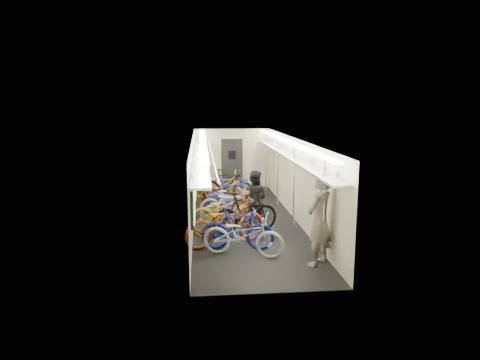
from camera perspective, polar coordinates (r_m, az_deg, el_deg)
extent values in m
plane|color=black|center=(12.72, 0.61, -5.33)|extent=(10.00, 10.00, 0.00)
plane|color=white|center=(12.30, 0.63, 5.51)|extent=(10.00, 10.00, 0.00)
plane|color=beige|center=(12.39, -6.30, -0.11)|extent=(0.00, 10.00, 10.00)
plane|color=beige|center=(12.70, 7.36, 0.11)|extent=(0.00, 10.00, 10.00)
plane|color=beige|center=(17.38, -1.09, 2.90)|extent=(3.00, 0.00, 3.00)
plane|color=beige|center=(7.63, 4.53, -6.61)|extent=(3.00, 0.00, 3.00)
cube|color=black|center=(9.25, -6.36, -3.33)|extent=(0.06, 1.10, 0.80)
cube|color=#6FC656|center=(9.25, -6.11, -3.32)|extent=(0.02, 0.96, 0.66)
cube|color=black|center=(11.40, -6.18, -0.76)|extent=(0.06, 1.10, 0.80)
cube|color=#6FC656|center=(11.40, -5.98, -0.75)|extent=(0.02, 0.96, 0.66)
cube|color=black|center=(13.57, -6.06, 1.00)|extent=(0.06, 1.10, 0.80)
cube|color=#6FC656|center=(13.57, -5.89, 1.00)|extent=(0.02, 0.96, 0.66)
cube|color=black|center=(15.74, -5.97, 2.27)|extent=(0.06, 1.10, 0.80)
cube|color=#6FC656|center=(15.74, -5.82, 2.27)|extent=(0.02, 0.96, 0.66)
cube|color=yellow|center=(10.31, -6.21, -1.64)|extent=(0.02, 0.22, 0.30)
cube|color=yellow|center=(12.47, -6.07, 0.42)|extent=(0.02, 0.22, 0.30)
cube|color=yellow|center=(14.65, -5.97, 1.87)|extent=(0.02, 0.22, 0.30)
cube|color=black|center=(17.35, -1.07, 2.22)|extent=(0.85, 0.08, 2.00)
cube|color=#999BA0|center=(12.28, -5.34, 3.21)|extent=(0.40, 9.70, 0.05)
cube|color=#999BA0|center=(12.55, 6.46, 3.33)|extent=(0.40, 9.70, 0.05)
cylinder|color=silver|center=(12.28, -3.80, 3.70)|extent=(0.04, 9.70, 0.04)
cylinder|color=silver|center=(12.47, 4.98, 3.78)|extent=(0.04, 9.70, 0.04)
cube|color=white|center=(12.24, -4.99, 5.17)|extent=(0.18, 9.60, 0.04)
cube|color=white|center=(12.49, 6.13, 5.25)|extent=(0.18, 9.60, 0.04)
cylinder|color=silver|center=(9.04, 11.07, -4.11)|extent=(0.05, 0.05, 2.38)
cylinder|color=silver|center=(11.68, 7.23, -0.76)|extent=(0.05, 0.05, 2.38)
cylinder|color=silver|center=(14.10, 5.04, 1.15)|extent=(0.05, 0.05, 2.38)
cylinder|color=silver|center=(16.54, 3.49, 2.51)|extent=(0.05, 0.05, 2.38)
imported|color=#A6A5AA|center=(9.66, 0.42, -7.34)|extent=(1.98, 1.25, 0.98)
imported|color=navy|center=(10.03, -0.32, -6.52)|extent=(1.78, 0.75, 1.04)
imported|color=#8A340F|center=(10.38, -1.96, -5.66)|extent=(2.28, 1.56, 1.14)
imported|color=black|center=(11.31, 0.73, -4.34)|extent=(1.96, 1.12, 1.13)
imported|color=#BA8511|center=(11.61, -1.97, -4.08)|extent=(2.19, 1.38, 1.09)
imported|color=silver|center=(11.77, -1.01, -3.89)|extent=(1.85, 0.76, 1.08)
imported|color=#A6A5AA|center=(12.91, -1.38, -2.94)|extent=(1.84, 0.76, 0.94)
imported|color=#1B24A2|center=(13.18, -1.06, -2.19)|extent=(1.99, 1.26, 1.16)
imported|color=maroon|center=(14.16, -1.99, -1.84)|extent=(1.78, 0.74, 0.91)
imported|color=black|center=(14.97, -1.76, -0.71)|extent=(1.99, 1.03, 1.15)
imported|color=#EEAE16|center=(15.41, -2.56, -0.62)|extent=(2.05, 0.97, 1.04)
imported|color=slate|center=(9.17, 10.55, -5.24)|extent=(0.85, 0.85, 1.98)
imported|color=black|center=(11.80, 1.89, -2.55)|extent=(0.96, 0.87, 1.60)
cube|color=#B02D11|center=(8.91, 14.01, -3.90)|extent=(0.26, 0.15, 0.38)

